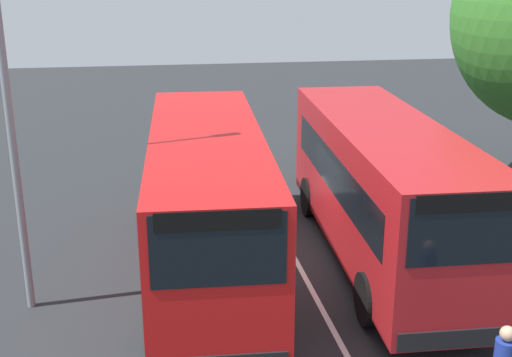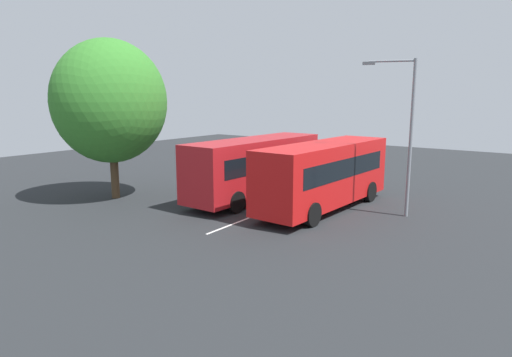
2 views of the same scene
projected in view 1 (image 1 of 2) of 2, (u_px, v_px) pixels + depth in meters
name	position (u px, v px, depth m)	size (l,w,h in m)	color
ground_plane	(292.00, 253.00, 16.55)	(62.01, 62.01, 0.00)	#232628
bus_far_left	(208.00, 198.00, 15.01)	(9.47, 2.87, 3.33)	red
bus_center_left	(383.00, 186.00, 15.75)	(9.45, 2.79, 3.33)	#AD191E
street_lamp	(21.00, 108.00, 12.84)	(0.84, 2.34, 7.30)	gray
lane_stripe_outer_left	(292.00, 253.00, 16.55)	(11.88, 0.12, 0.01)	silver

